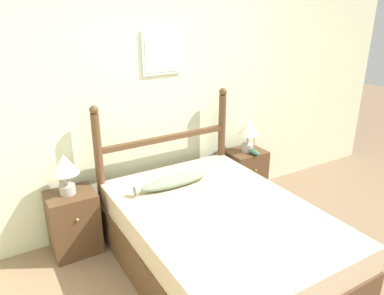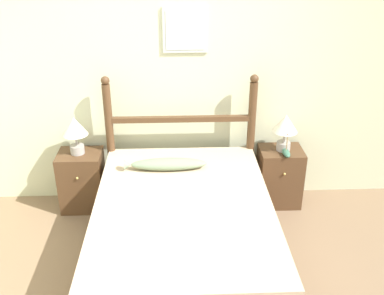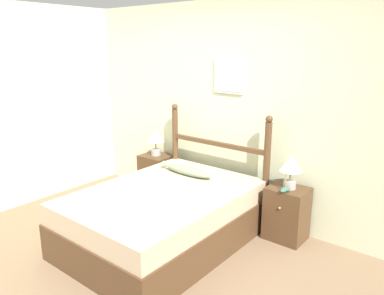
% 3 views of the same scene
% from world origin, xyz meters
% --- Properties ---
extents(wall_back, '(6.40, 0.08, 2.55)m').
position_xyz_m(wall_back, '(0.00, 1.73, 1.28)').
color(wall_back, beige).
rests_on(wall_back, ground_plane).
extents(bed, '(1.42, 1.98, 0.59)m').
position_xyz_m(bed, '(0.03, 0.60, 0.29)').
color(bed, '#4C331E').
rests_on(bed, ground_plane).
extents(headboard, '(1.42, 0.08, 1.32)m').
position_xyz_m(headboard, '(0.03, 1.56, 0.71)').
color(headboard, '#4C331E').
rests_on(headboard, ground_plane).
extents(nightstand_left, '(0.41, 0.37, 0.58)m').
position_xyz_m(nightstand_left, '(-0.94, 1.50, 0.29)').
color(nightstand_left, '#4C331E').
rests_on(nightstand_left, ground_plane).
extents(nightstand_right, '(0.41, 0.37, 0.58)m').
position_xyz_m(nightstand_right, '(1.00, 1.50, 0.29)').
color(nightstand_right, '#4C331E').
rests_on(nightstand_right, ground_plane).
extents(table_lamp_left, '(0.23, 0.23, 0.36)m').
position_xyz_m(table_lamp_left, '(-0.95, 1.51, 0.83)').
color(table_lamp_left, gray).
rests_on(table_lamp_left, nightstand_left).
extents(table_lamp_right, '(0.23, 0.23, 0.36)m').
position_xyz_m(table_lamp_right, '(1.01, 1.50, 0.83)').
color(table_lamp_right, gray).
rests_on(table_lamp_right, nightstand_right).
extents(model_boat, '(0.07, 0.19, 0.22)m').
position_xyz_m(model_boat, '(1.01, 1.39, 0.61)').
color(model_boat, '#386651').
rests_on(model_boat, nightstand_right).
extents(fish_pillow, '(0.72, 0.16, 0.10)m').
position_xyz_m(fish_pillow, '(-0.10, 1.15, 0.64)').
color(fish_pillow, gray).
rests_on(fish_pillow, bed).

